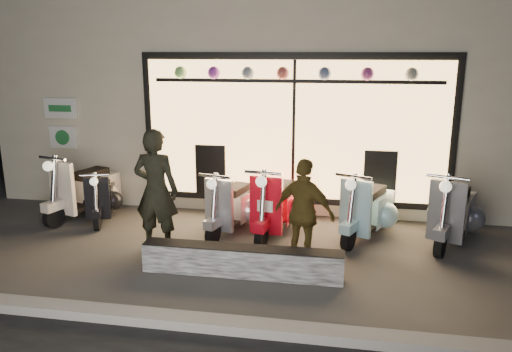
{
  "coord_description": "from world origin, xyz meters",
  "views": [
    {
      "loc": [
        1.65,
        -6.64,
        2.91
      ],
      "look_at": [
        0.37,
        0.6,
        1.05
      ],
      "focal_mm": 35.0,
      "sensor_mm": 36.0,
      "label": 1
    }
  ],
  "objects_px": {
    "scooter_red": "(277,204)",
    "man": "(156,191)",
    "woman": "(304,213)",
    "graffiti_barrier": "(242,261)",
    "scooter_silver": "(235,205)"
  },
  "relations": [
    {
      "from": "graffiti_barrier",
      "to": "man",
      "type": "bearing_deg",
      "value": 154.77
    },
    {
      "from": "woman",
      "to": "graffiti_barrier",
      "type": "bearing_deg",
      "value": 54.69
    },
    {
      "from": "scooter_silver",
      "to": "graffiti_barrier",
      "type": "bearing_deg",
      "value": -60.72
    },
    {
      "from": "graffiti_barrier",
      "to": "scooter_red",
      "type": "distance_m",
      "value": 1.79
    },
    {
      "from": "graffiti_barrier",
      "to": "scooter_silver",
      "type": "bearing_deg",
      "value": 105.41
    },
    {
      "from": "man",
      "to": "woman",
      "type": "bearing_deg",
      "value": 177.86
    },
    {
      "from": "scooter_silver",
      "to": "woman",
      "type": "relative_size",
      "value": 0.97
    },
    {
      "from": "scooter_silver",
      "to": "woman",
      "type": "xyz_separation_m",
      "value": [
        1.25,
        -1.23,
        0.33
      ]
    },
    {
      "from": "graffiti_barrier",
      "to": "man",
      "type": "height_order",
      "value": "man"
    },
    {
      "from": "scooter_red",
      "to": "man",
      "type": "bearing_deg",
      "value": -137.71
    },
    {
      "from": "man",
      "to": "woman",
      "type": "height_order",
      "value": "man"
    },
    {
      "from": "man",
      "to": "graffiti_barrier",
      "type": "bearing_deg",
      "value": 157.24
    },
    {
      "from": "graffiti_barrier",
      "to": "man",
      "type": "distance_m",
      "value": 1.72
    },
    {
      "from": "graffiti_barrier",
      "to": "scooter_red",
      "type": "relative_size",
      "value": 1.67
    },
    {
      "from": "scooter_silver",
      "to": "woman",
      "type": "bearing_deg",
      "value": -30.78
    }
  ]
}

